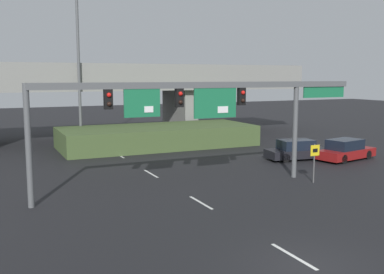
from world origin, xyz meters
TOP-DOWN VIEW (x-y plane):
  - ground_plane at (0.00, 0.00)m, footprint 160.00×160.00m
  - lane_markings at (0.00, 14.78)m, footprint 0.14×30.46m
  - signal_gantry at (1.28, 10.30)m, footprint 18.44×0.44m
  - speed_limit_sign at (7.46, 8.67)m, footprint 0.60×0.11m
  - highway_light_pole_near at (-1.68, 27.72)m, footprint 0.70×0.36m
  - overpass_bridge at (-0.00, 31.83)m, footprint 43.70×7.64m
  - grass_embankment at (4.21, 24.75)m, footprint 16.26×6.58m
  - parked_sedan_near_right at (11.14, 14.88)m, footprint 4.77×2.33m
  - parked_sedan_mid_right at (14.20, 13.32)m, footprint 4.93×2.73m

SIDE VIEW (x-z plane):
  - ground_plane at x=0.00m, z-range 0.00..0.00m
  - lane_markings at x=0.00m, z-range 0.00..0.01m
  - parked_sedan_near_right at x=11.14m, z-range -0.05..1.38m
  - parked_sedan_mid_right at x=14.20m, z-range -0.06..1.43m
  - grass_embankment at x=4.21m, z-range 0.00..1.72m
  - speed_limit_sign at x=7.46m, z-range 0.34..2.54m
  - signal_gantry at x=1.28m, z-range 1.83..7.46m
  - overpass_bridge at x=0.00m, z-range 1.49..8.54m
  - highway_light_pole_near at x=-1.68m, z-range 0.38..16.61m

